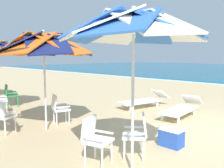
{
  "coord_description": "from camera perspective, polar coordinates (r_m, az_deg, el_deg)",
  "views": [
    {
      "loc": [
        2.1,
        -6.12,
        1.97
      ],
      "look_at": [
        -3.52,
        -0.31,
        1.0
      ],
      "focal_mm": 38.52,
      "sensor_mm": 36.0,
      "label": 1
    }
  ],
  "objects": [
    {
      "name": "sun_lounger_3",
      "position": [
        9.2,
        7.68,
        -3.8
      ],
      "size": [
        1.08,
        2.23,
        0.62
      ],
      "color": "white",
      "rests_on": "ground"
    },
    {
      "name": "sun_lounger_2",
      "position": [
        8.08,
        16.28,
        -5.5
      ],
      "size": [
        0.81,
        2.19,
        0.62
      ],
      "color": "white",
      "rests_on": "ground"
    },
    {
      "name": "plastic_chair_2",
      "position": [
        6.59,
        -24.63,
        -6.71
      ],
      "size": [
        0.59,
        0.61,
        0.87
      ],
      "color": "white",
      "rests_on": "ground"
    },
    {
      "name": "plastic_chair_0",
      "position": [
        4.71,
        6.09,
        -11.44
      ],
      "size": [
        0.63,
        0.63,
        0.87
      ],
      "color": "white",
      "rests_on": "ground"
    },
    {
      "name": "beach_umbrella_0",
      "position": [
        3.93,
        5.13,
        13.17
      ],
      "size": [
        2.42,
        2.42,
        2.75
      ],
      "color": "silver",
      "rests_on": "ground"
    },
    {
      "name": "plastic_chair_5",
      "position": [
        9.98,
        -23.09,
        -2.19
      ],
      "size": [
        0.54,
        0.56,
        0.87
      ],
      "color": "#2D8C4C",
      "rests_on": "ground"
    },
    {
      "name": "plastic_chair_1",
      "position": [
        4.45,
        -4.04,
        -12.5
      ],
      "size": [
        0.57,
        0.55,
        0.87
      ],
      "color": "white",
      "rests_on": "ground"
    },
    {
      "name": "beach_umbrella_1",
      "position": [
        6.43,
        -15.92,
        8.85
      ],
      "size": [
        2.53,
        2.53,
        2.61
      ],
      "color": "silver",
      "rests_on": "ground"
    },
    {
      "name": "ground_plane",
      "position": [
        6.77,
        24.41,
        -10.71
      ],
      "size": [
        80.0,
        80.0,
        0.0
      ],
      "primitive_type": "plane",
      "color": "#D3B784"
    },
    {
      "name": "plastic_chair_3",
      "position": [
        6.99,
        -12.5,
        -5.5
      ],
      "size": [
        0.56,
        0.59,
        0.87
      ],
      "color": "white",
      "rests_on": "ground"
    },
    {
      "name": "cooler_box",
      "position": [
        5.49,
        13.89,
        -12.16
      ],
      "size": [
        0.5,
        0.34,
        0.4
      ],
      "color": "blue",
      "rests_on": "ground"
    }
  ]
}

